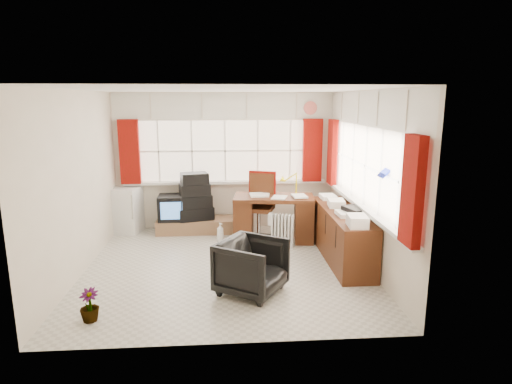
# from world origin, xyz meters

# --- Properties ---
(ground) EXTENTS (4.00, 4.00, 0.00)m
(ground) POSITION_xyz_m (0.00, 0.00, 0.00)
(ground) COLOR beige
(ground) RESTS_ON ground
(room_walls) EXTENTS (4.00, 4.00, 4.00)m
(room_walls) POSITION_xyz_m (0.00, 0.00, 1.50)
(room_walls) COLOR beige
(room_walls) RESTS_ON ground
(window_back) EXTENTS (3.70, 0.12, 3.60)m
(window_back) POSITION_xyz_m (0.00, 1.94, 0.95)
(window_back) COLOR beige
(window_back) RESTS_ON room_walls
(window_right) EXTENTS (0.12, 3.70, 3.60)m
(window_right) POSITION_xyz_m (1.94, 0.00, 0.95)
(window_right) COLOR beige
(window_right) RESTS_ON room_walls
(curtains) EXTENTS (3.83, 3.83, 1.15)m
(curtains) POSITION_xyz_m (0.92, 0.93, 1.46)
(curtains) COLOR maroon
(curtains) RESTS_ON room_walls
(overhead_cabinets) EXTENTS (3.98, 3.98, 0.48)m
(overhead_cabinets) POSITION_xyz_m (0.98, 0.98, 2.25)
(overhead_cabinets) COLOR silver
(overhead_cabinets) RESTS_ON room_walls
(desk) EXTENTS (1.41, 0.82, 0.80)m
(desk) POSITION_xyz_m (0.81, 1.17, 0.43)
(desk) COLOR #4D2512
(desk) RESTS_ON ground
(desk_lamp) EXTENTS (0.16, 0.15, 0.39)m
(desk_lamp) POSITION_xyz_m (1.19, 1.19, 1.05)
(desk_lamp) COLOR yellow
(desk_lamp) RESTS_ON desk
(task_chair) EXTENTS (0.62, 0.64, 1.16)m
(task_chair) POSITION_xyz_m (0.60, 1.30, 0.62)
(task_chair) COLOR black
(task_chair) RESTS_ON ground
(office_chair) EXTENTS (1.02, 1.02, 0.68)m
(office_chair) POSITION_xyz_m (0.31, -0.86, 0.34)
(office_chair) COLOR black
(office_chair) RESTS_ON ground
(radiator) EXTENTS (0.40, 0.27, 0.56)m
(radiator) POSITION_xyz_m (0.91, 0.78, 0.23)
(radiator) COLOR white
(radiator) RESTS_ON ground
(credenza) EXTENTS (0.50, 2.00, 0.85)m
(credenza) POSITION_xyz_m (1.73, 0.20, 0.39)
(credenza) COLOR #4D2512
(credenza) RESTS_ON ground
(file_tray) EXTENTS (0.38, 0.43, 0.12)m
(file_tray) POSITION_xyz_m (1.85, -0.06, 0.81)
(file_tray) COLOR black
(file_tray) RESTS_ON credenza
(tv_bench) EXTENTS (1.40, 0.50, 0.25)m
(tv_bench) POSITION_xyz_m (-0.55, 1.72, 0.12)
(tv_bench) COLOR #9A6F4D
(tv_bench) RESTS_ON ground
(crt_tv) EXTENTS (0.51, 0.48, 0.45)m
(crt_tv) POSITION_xyz_m (-0.95, 1.68, 0.47)
(crt_tv) COLOR black
(crt_tv) RESTS_ON tv_bench
(hifi_stack) EXTENTS (0.70, 0.54, 0.85)m
(hifi_stack) POSITION_xyz_m (-0.55, 1.69, 0.63)
(hifi_stack) COLOR black
(hifi_stack) RESTS_ON tv_bench
(mini_fridge) EXTENTS (0.57, 0.58, 0.82)m
(mini_fridge) POSITION_xyz_m (-1.80, 1.80, 0.41)
(mini_fridge) COLOR white
(mini_fridge) RESTS_ON ground
(spray_bottle_a) EXTENTS (0.17, 0.17, 0.32)m
(spray_bottle_a) POSITION_xyz_m (-0.10, 1.15, 0.16)
(spray_bottle_a) COLOR silver
(spray_bottle_a) RESTS_ON ground
(spray_bottle_b) EXTENTS (0.11, 0.11, 0.18)m
(spray_bottle_b) POSITION_xyz_m (0.31, 0.65, 0.09)
(spray_bottle_b) COLOR #94DCD4
(spray_bottle_b) RESTS_ON ground
(flower_vase) EXTENTS (0.24, 0.24, 0.37)m
(flower_vase) POSITION_xyz_m (-1.50, -1.44, 0.18)
(flower_vase) COLOR black
(flower_vase) RESTS_ON ground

